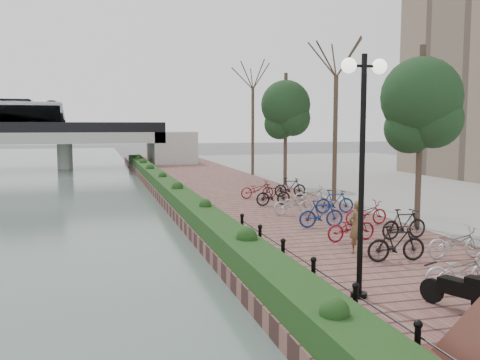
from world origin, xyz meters
name	(u,v)px	position (x,y,z in m)	size (l,w,h in m)	color
promenade	(247,204)	(4.00, 17.50, 0.25)	(8.00, 75.00, 0.50)	brown
hedge	(172,190)	(0.60, 20.00, 0.80)	(1.10, 56.00, 0.60)	#153C16
chain_fence	(332,289)	(1.40, 2.00, 0.85)	(0.10, 14.10, 0.70)	black
lamppost	(363,125)	(2.20, 2.37, 4.20)	(1.02, 0.32, 5.17)	black
motorcycle	(458,289)	(3.71, 1.10, 0.94)	(0.44, 1.39, 0.87)	black
pedestrian	(356,227)	(4.00, 5.99, 1.27)	(0.56, 0.37, 1.54)	brown
bicycle_parking	(342,213)	(5.49, 9.96, 0.97)	(2.40, 17.32, 1.00)	#ACACB0
street_trees	(369,137)	(8.00, 12.68, 3.69)	(3.20, 37.12, 6.80)	#362B20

